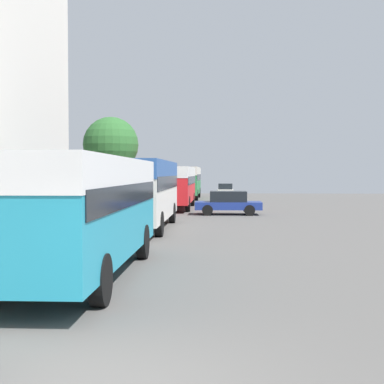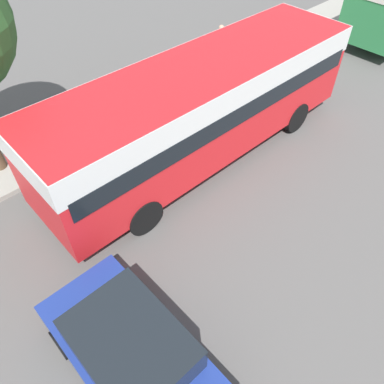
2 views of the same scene
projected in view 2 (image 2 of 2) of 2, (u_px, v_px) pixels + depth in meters
name	position (u px, v px, depth m)	size (l,w,h in m)	color
bus_third_in_line	(202.00, 100.00, 10.29)	(2.66, 10.09, 2.92)	red
car_far_curb	(133.00, 352.00, 6.70)	(3.98, 1.89, 1.42)	navy
pedestrian_near_curb	(220.00, 46.00, 14.61)	(0.40, 0.40, 1.68)	#232838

